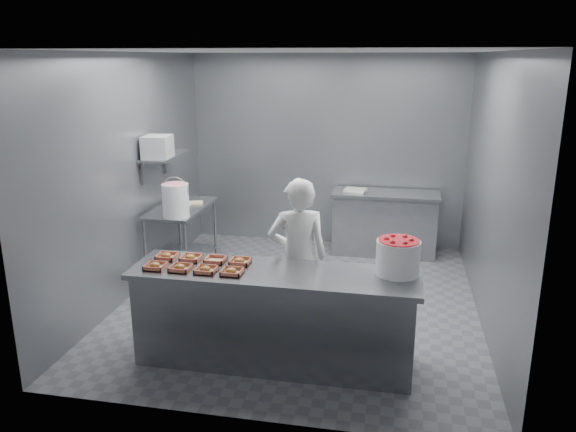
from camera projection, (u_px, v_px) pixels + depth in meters
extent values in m
plane|color=#4C4C51|center=(299.00, 301.00, 6.53)|extent=(4.50, 4.50, 0.00)
plane|color=white|center=(301.00, 51.00, 5.76)|extent=(4.50, 4.50, 0.00)
cube|color=slate|center=(326.00, 151.00, 8.27)|extent=(4.00, 0.04, 2.80)
cube|color=slate|center=(131.00, 177.00, 6.52)|extent=(0.04, 4.50, 2.80)
cube|color=slate|center=(491.00, 192.00, 5.78)|extent=(0.04, 4.50, 2.80)
cube|color=slate|center=(274.00, 274.00, 5.02)|extent=(2.60, 0.70, 0.05)
cube|color=slate|center=(274.00, 320.00, 5.14)|extent=(2.50, 0.64, 0.85)
cube|color=slate|center=(181.00, 208.00, 7.16)|extent=(0.60, 1.20, 0.04)
cube|color=slate|center=(184.00, 258.00, 7.35)|extent=(0.56, 1.15, 0.03)
cylinder|color=slate|center=(145.00, 254.00, 6.80)|extent=(0.04, 0.04, 0.88)
cylinder|color=slate|center=(186.00, 257.00, 6.70)|extent=(0.04, 0.04, 0.88)
cylinder|color=slate|center=(180.00, 227.00, 7.86)|extent=(0.04, 0.04, 0.88)
cylinder|color=slate|center=(215.00, 230.00, 7.76)|extent=(0.04, 0.04, 0.88)
cube|color=slate|center=(386.00, 194.00, 7.92)|extent=(1.50, 0.60, 0.05)
cube|color=slate|center=(384.00, 225.00, 8.04)|extent=(1.44, 0.55, 0.85)
cube|color=slate|center=(165.00, 156.00, 7.01)|extent=(0.35, 0.90, 0.03)
cube|color=tan|center=(156.00, 266.00, 5.08)|extent=(0.18, 0.18, 0.04)
cube|color=white|center=(161.00, 267.00, 5.08)|extent=(0.10, 0.06, 0.00)
ellipsoid|color=#A36A28|center=(154.00, 265.00, 5.08)|extent=(0.10, 0.10, 0.05)
cube|color=tan|center=(181.00, 268.00, 5.03)|extent=(0.18, 0.18, 0.04)
cube|color=white|center=(186.00, 269.00, 5.04)|extent=(0.10, 0.06, 0.00)
ellipsoid|color=#A36A28|center=(180.00, 267.00, 5.03)|extent=(0.10, 0.10, 0.05)
cube|color=tan|center=(206.00, 270.00, 4.99)|extent=(0.18, 0.18, 0.04)
cube|color=white|center=(212.00, 271.00, 5.00)|extent=(0.10, 0.06, 0.00)
ellipsoid|color=#A36A28|center=(205.00, 269.00, 4.99)|extent=(0.10, 0.10, 0.05)
cube|color=tan|center=(232.00, 272.00, 4.94)|extent=(0.18, 0.18, 0.04)
cube|color=white|center=(237.00, 272.00, 4.95)|extent=(0.10, 0.06, 0.00)
ellipsoid|color=#A36A28|center=(231.00, 271.00, 4.94)|extent=(0.10, 0.10, 0.05)
cube|color=tan|center=(167.00, 256.00, 5.32)|extent=(0.18, 0.18, 0.04)
cube|color=white|center=(172.00, 257.00, 5.33)|extent=(0.10, 0.06, 0.00)
ellipsoid|color=#A36A28|center=(166.00, 255.00, 5.32)|extent=(0.10, 0.10, 0.05)
cube|color=tan|center=(191.00, 258.00, 5.28)|extent=(0.18, 0.18, 0.04)
cube|color=white|center=(196.00, 259.00, 5.29)|extent=(0.10, 0.06, 0.00)
ellipsoid|color=#A36A28|center=(190.00, 257.00, 5.28)|extent=(0.10, 0.10, 0.05)
cube|color=tan|center=(215.00, 260.00, 5.24)|extent=(0.18, 0.18, 0.04)
cube|color=white|center=(221.00, 260.00, 5.24)|extent=(0.10, 0.06, 0.00)
cube|color=tan|center=(240.00, 261.00, 5.19)|extent=(0.18, 0.18, 0.04)
cube|color=white|center=(245.00, 262.00, 5.20)|extent=(0.10, 0.06, 0.00)
ellipsoid|color=#A36A28|center=(239.00, 260.00, 5.19)|extent=(0.10, 0.10, 0.05)
imported|color=white|center=(298.00, 258.00, 5.58)|extent=(0.69, 0.55, 1.63)
cylinder|color=white|center=(398.00, 257.00, 4.91)|extent=(0.38, 0.38, 0.31)
cylinder|color=red|center=(399.00, 242.00, 4.87)|extent=(0.36, 0.36, 0.04)
cylinder|color=white|center=(176.00, 200.00, 6.67)|extent=(0.31, 0.31, 0.40)
cylinder|color=pink|center=(175.00, 184.00, 6.61)|extent=(0.29, 0.29, 0.02)
torus|color=slate|center=(175.00, 191.00, 6.64)|extent=(0.33, 0.01, 0.33)
cylinder|color=white|center=(178.00, 204.00, 7.26)|extent=(0.42, 0.42, 0.03)
cube|color=#CCB28C|center=(197.00, 203.00, 7.32)|extent=(0.19, 0.17, 0.02)
cube|color=gray|center=(157.00, 147.00, 6.77)|extent=(0.35, 0.39, 0.27)
cube|color=silver|center=(355.00, 190.00, 7.98)|extent=(0.34, 0.27, 0.04)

